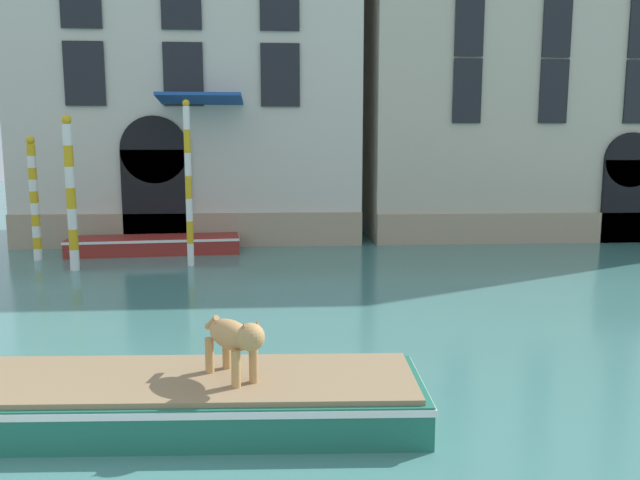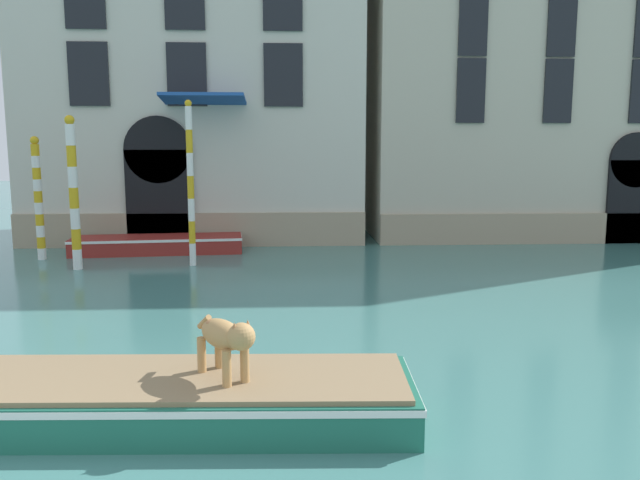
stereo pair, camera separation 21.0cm
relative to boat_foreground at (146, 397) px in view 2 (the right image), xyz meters
The scene contains 8 objects.
palazzo_left 18.24m from the boat_foreground, 95.04° to the left, with size 11.64×7.40×15.85m.
palazzo_right 21.71m from the boat_foreground, 53.39° to the left, with size 14.78×6.13×14.44m.
boat_foreground is the anchor object (origin of this frame).
dog_on_deck 1.27m from the boat_foreground, ahead, with size 0.79×1.02×0.79m.
boat_moored_near_palazzo 12.56m from the boat_foreground, 100.74° to the left, with size 5.35×1.87×0.53m.
mooring_pole_0 10.40m from the boat_foreground, 95.25° to the left, with size 0.19×0.19×4.58m.
mooring_pole_1 10.67m from the boat_foreground, 112.26° to the left, with size 0.26×0.26×4.14m.
mooring_pole_2 12.71m from the boat_foreground, 116.08° to the left, with size 0.25×0.25×3.62m.
Camera 2 is at (3.13, -3.22, 3.31)m, focal length 35.00 mm.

